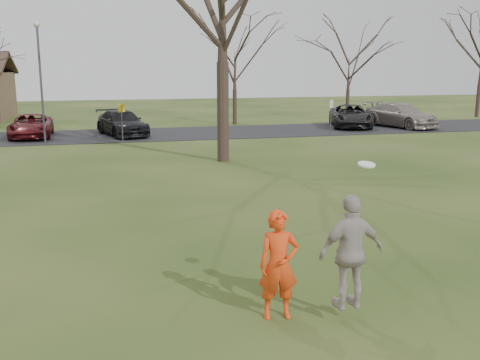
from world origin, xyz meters
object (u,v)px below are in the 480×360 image
car_2 (31,126)px  lamp_post (40,67)px  car_7 (401,115)px  catching_play (351,252)px  car_3 (122,123)px  car_6 (351,116)px  player_defender (279,265)px

car_2 → lamp_post: (0.96, -2.61, 3.27)m
car_7 → lamp_post: lamp_post is taller
catching_play → lamp_post: 23.93m
car_3 → car_7: bearing=-16.4°
car_6 → catching_play: bearing=-97.1°
car_6 → catching_play: catching_play is taller
car_3 → car_6: 14.87m
player_defender → car_7: size_ratio=0.34×
car_3 → car_6: size_ratio=0.93×
player_defender → car_7: 29.72m
catching_play → car_7: bearing=58.3°
car_3 → car_6: (14.86, 0.73, 0.02)m
player_defender → car_6: (13.27, 25.43, -0.13)m
lamp_post → car_7: bearing=5.9°
catching_play → lamp_post: lamp_post is taller
car_7 → catching_play: catching_play is taller
player_defender → lamp_post: (-5.67, 22.38, 3.06)m
car_2 → car_3: size_ratio=0.96×
car_2 → car_7: (23.18, -0.30, 0.12)m
player_defender → lamp_post: size_ratio=0.29×
car_6 → lamp_post: size_ratio=0.84×
car_6 → car_3: bearing=-159.0°
car_2 → car_7: 23.18m
player_defender → car_7: player_defender is taller
lamp_post → catching_play: bearing=-73.5°
car_3 → lamp_post: lamp_post is taller
car_3 → catching_play: 25.26m
car_3 → catching_play: catching_play is taller
car_7 → lamp_post: (-22.22, -2.31, 3.15)m
car_3 → catching_play: (2.65, -25.12, 0.42)m
car_6 → car_7: car_7 is taller
player_defender → car_6: size_ratio=0.34×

